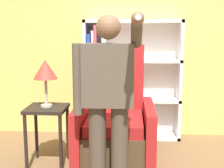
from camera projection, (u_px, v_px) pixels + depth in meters
wall_back at (134, 34)px, 4.22m from camera, size 8.00×0.06×2.80m
bookcase at (122, 81)px, 4.18m from camera, size 1.28×0.28×1.58m
armchair at (115, 129)px, 3.40m from camera, size 0.82×0.90×1.29m
person_standing at (108, 96)px, 2.62m from camera, size 0.57×0.78×1.57m
side_table at (47, 118)px, 3.31m from camera, size 0.42×0.42×0.65m
table_lamp at (45, 71)px, 3.22m from camera, size 0.25×0.25×0.50m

